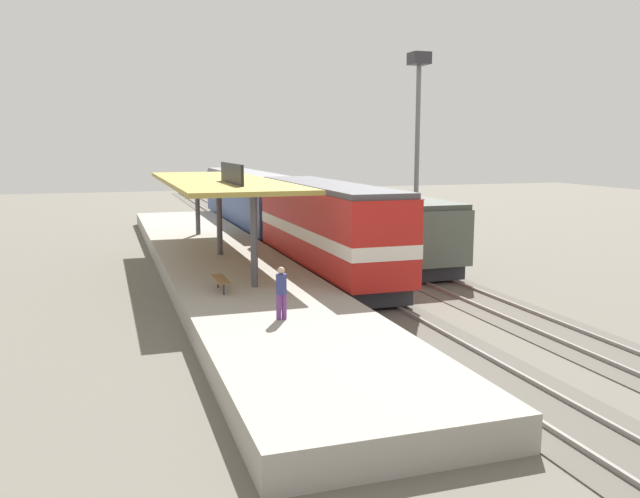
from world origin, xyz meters
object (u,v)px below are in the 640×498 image
(passenger_carriage_single, at_px, (248,201))
(light_mast, at_px, (418,110))
(platform_bench, at_px, (221,280))
(locomotive, at_px, (327,229))
(freight_car, at_px, (392,228))
(person_waiting, at_px, (281,290))

(passenger_carriage_single, xyz_separation_m, light_mast, (7.80, -11.76, 6.08))
(platform_bench, relative_size, locomotive, 0.12)
(passenger_carriage_single, bearing_deg, locomotive, -90.00)
(locomotive, bearing_deg, platform_bench, -139.35)
(locomotive, relative_size, passenger_carriage_single, 0.72)
(locomotive, distance_m, freight_car, 5.31)
(freight_car, distance_m, person_waiting, 15.63)
(freight_car, bearing_deg, locomotive, -150.32)
(light_mast, relative_size, person_waiting, 6.84)
(locomotive, bearing_deg, passenger_carriage_single, 90.00)
(passenger_carriage_single, distance_m, light_mast, 15.37)
(platform_bench, xyz_separation_m, light_mast, (13.80, 11.39, 7.05))
(platform_bench, bearing_deg, passenger_carriage_single, 75.47)
(passenger_carriage_single, height_order, freight_car, passenger_carriage_single)
(platform_bench, bearing_deg, light_mast, 39.54)
(locomotive, relative_size, freight_car, 1.20)
(person_waiting, bearing_deg, platform_bench, 103.81)
(platform_bench, relative_size, freight_car, 0.14)
(freight_car, height_order, light_mast, light_mast)
(platform_bench, relative_size, person_waiting, 0.99)
(locomotive, xyz_separation_m, person_waiting, (-4.85, -9.83, -0.56))
(light_mast, bearing_deg, platform_bench, -140.46)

